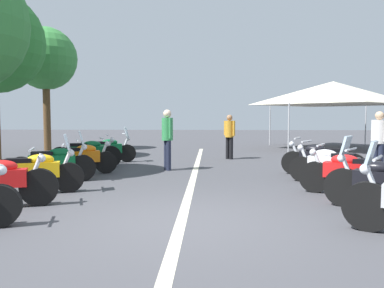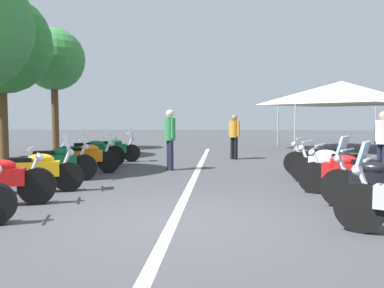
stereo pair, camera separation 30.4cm
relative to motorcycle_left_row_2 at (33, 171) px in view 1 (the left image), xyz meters
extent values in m
plane|color=#424247|center=(-1.97, -3.11, -0.46)|extent=(80.00, 80.00, 0.00)
cube|color=beige|center=(1.97, -3.11, -0.46)|extent=(18.27, 0.16, 0.01)
sphere|color=silver|center=(-2.33, -0.64, 0.34)|extent=(0.14, 0.14, 0.14)
cylinder|color=black|center=(-1.00, -0.57, -0.13)|extent=(0.34, 0.66, 0.65)
ellipsoid|color=red|center=(-1.19, -0.01, 0.25)|extent=(0.41, 0.58, 0.22)
cylinder|color=silver|center=(-1.02, -0.51, 0.17)|extent=(0.16, 0.30, 0.58)
cylinder|color=silver|center=(-1.04, -0.47, 0.53)|extent=(0.60, 0.24, 0.04)
sphere|color=silver|center=(-0.99, -0.62, 0.37)|extent=(0.14, 0.14, 0.14)
cylinder|color=black|center=(0.21, -0.65, -0.15)|extent=(0.32, 0.62, 0.61)
cube|color=#EAB214|center=(-0.01, 0.03, 0.03)|extent=(0.60, 1.12, 0.30)
ellipsoid|color=#EAB214|center=(0.04, -0.14, 0.23)|extent=(0.41, 0.57, 0.22)
cube|color=black|center=(-0.08, 0.24, 0.21)|extent=(0.40, 0.54, 0.12)
cylinder|color=silver|center=(0.19, -0.59, 0.15)|extent=(0.16, 0.30, 0.58)
cylinder|color=silver|center=(0.18, -0.55, 0.51)|extent=(0.60, 0.23, 0.04)
sphere|color=silver|center=(0.22, -0.70, 0.35)|extent=(0.14, 0.14, 0.14)
cylinder|color=silver|center=(0.03, 0.49, -0.24)|extent=(0.25, 0.55, 0.08)
cube|color=silver|center=(0.20, -0.63, 0.58)|extent=(0.38, 0.23, 0.32)
cylinder|color=black|center=(1.61, -0.47, -0.14)|extent=(0.36, 0.64, 0.63)
cylinder|color=black|center=(1.11, 0.80, -0.14)|extent=(0.36, 0.64, 0.63)
cube|color=#0C592D|center=(1.36, 0.16, 0.04)|extent=(0.64, 1.06, 0.30)
ellipsoid|color=#0C592D|center=(1.43, 0.00, 0.24)|extent=(0.43, 0.58, 0.22)
cube|color=black|center=(1.28, 0.37, 0.22)|extent=(0.42, 0.54, 0.12)
cylinder|color=silver|center=(1.59, -0.41, 0.16)|extent=(0.17, 0.30, 0.58)
cylinder|color=silver|center=(1.57, -0.37, 0.52)|extent=(0.59, 0.27, 0.04)
sphere|color=silver|center=(1.63, -0.51, 0.36)|extent=(0.14, 0.14, 0.14)
cylinder|color=silver|center=(1.38, 0.61, -0.24)|extent=(0.28, 0.54, 0.08)
cube|color=silver|center=(1.60, -0.45, 0.59)|extent=(0.38, 0.25, 0.32)
cylinder|color=black|center=(2.90, -0.69, -0.16)|extent=(0.36, 0.61, 0.60)
cylinder|color=black|center=(2.36, 0.59, -0.16)|extent=(0.36, 0.61, 0.60)
cube|color=orange|center=(2.63, -0.05, 0.02)|extent=(0.67, 1.08, 0.30)
ellipsoid|color=orange|center=(2.70, -0.21, 0.22)|extent=(0.44, 0.58, 0.22)
cube|color=black|center=(2.55, 0.15, 0.20)|extent=(0.43, 0.54, 0.12)
cylinder|color=silver|center=(2.88, -0.63, 0.14)|extent=(0.18, 0.29, 0.58)
cylinder|color=silver|center=(2.86, -0.59, 0.50)|extent=(0.59, 0.28, 0.04)
sphere|color=silver|center=(2.92, -0.73, 0.34)|extent=(0.14, 0.14, 0.14)
cylinder|color=silver|center=(2.64, 0.41, -0.25)|extent=(0.29, 0.54, 0.08)
cylinder|color=black|center=(4.24, -0.48, -0.13)|extent=(0.35, 0.66, 0.65)
cylinder|color=black|center=(3.76, 0.90, -0.13)|extent=(0.35, 0.66, 0.65)
cube|color=#0C592D|center=(4.00, 0.21, 0.05)|extent=(0.63, 1.14, 0.30)
ellipsoid|color=#0C592D|center=(4.06, 0.04, 0.25)|extent=(0.42, 0.58, 0.22)
cube|color=black|center=(3.93, 0.42, 0.23)|extent=(0.40, 0.54, 0.12)
cylinder|color=silver|center=(4.22, -0.42, 0.17)|extent=(0.16, 0.30, 0.58)
cylinder|color=silver|center=(4.21, -0.38, 0.53)|extent=(0.60, 0.24, 0.04)
sphere|color=silver|center=(4.26, -0.53, 0.37)|extent=(0.14, 0.14, 0.14)
cylinder|color=silver|center=(4.02, 0.69, -0.23)|extent=(0.26, 0.55, 0.08)
cylinder|color=black|center=(5.56, -0.70, -0.16)|extent=(0.35, 0.61, 0.60)
cylinder|color=black|center=(5.02, 0.71, -0.16)|extent=(0.35, 0.61, 0.60)
cube|color=#0C592D|center=(5.29, 0.01, 0.02)|extent=(0.67, 1.17, 0.30)
ellipsoid|color=#0C592D|center=(5.36, -0.16, 0.22)|extent=(0.43, 0.58, 0.22)
cube|color=black|center=(5.21, 0.21, 0.20)|extent=(0.41, 0.54, 0.12)
cylinder|color=silver|center=(5.54, -0.64, 0.14)|extent=(0.17, 0.30, 0.58)
cylinder|color=silver|center=(5.53, -0.61, 0.50)|extent=(0.59, 0.26, 0.04)
sphere|color=silver|center=(5.58, -0.75, 0.34)|extent=(0.14, 0.14, 0.14)
cylinder|color=silver|center=(5.30, 0.49, -0.25)|extent=(0.27, 0.54, 0.08)
cube|color=silver|center=(5.55, -0.68, 0.57)|extent=(0.38, 0.24, 0.32)
cylinder|color=black|center=(-2.27, -5.66, -0.12)|extent=(0.46, 0.65, 0.67)
cylinder|color=silver|center=(-2.30, -5.71, 0.18)|extent=(0.21, 0.28, 0.58)
cylinder|color=silver|center=(-2.33, -5.75, 0.54)|extent=(0.55, 0.35, 0.04)
sphere|color=silver|center=(-2.25, -5.62, 0.38)|extent=(0.14, 0.14, 0.14)
cube|color=silver|center=(-2.28, -5.68, 0.61)|extent=(0.37, 0.29, 0.32)
cylinder|color=black|center=(-0.81, -5.83, -0.13)|extent=(0.49, 0.62, 0.66)
ellipsoid|color=black|center=(-1.10, -6.26, 0.25)|extent=(0.51, 0.58, 0.22)
cylinder|color=silver|center=(-0.85, -5.88, 0.17)|extent=(0.22, 0.28, 0.58)
cylinder|color=silver|center=(-0.87, -5.91, 0.53)|extent=(0.54, 0.38, 0.04)
sphere|color=silver|center=(-0.78, -5.79, 0.37)|extent=(0.14, 0.14, 0.14)
cube|color=silver|center=(-0.82, -5.85, 0.60)|extent=(0.37, 0.30, 0.32)
cylinder|color=black|center=(0.43, -5.67, -0.14)|extent=(0.42, 0.62, 0.63)
cube|color=red|center=(0.08, -6.33, 0.04)|extent=(0.78, 1.13, 0.30)
ellipsoid|color=red|center=(0.17, -6.17, 0.24)|extent=(0.47, 0.58, 0.22)
cube|color=black|center=(-0.02, -6.52, 0.22)|extent=(0.45, 0.55, 0.12)
cylinder|color=silver|center=(0.40, -5.72, 0.16)|extent=(0.20, 0.29, 0.58)
cylinder|color=silver|center=(0.38, -5.76, 0.52)|extent=(0.57, 0.33, 0.04)
sphere|color=silver|center=(0.45, -5.62, 0.36)|extent=(0.14, 0.14, 0.14)
cylinder|color=silver|center=(-0.29, -6.64, -0.24)|extent=(0.33, 0.52, 0.08)
cylinder|color=black|center=(1.79, -5.72, -0.16)|extent=(0.45, 0.58, 0.61)
cylinder|color=black|center=(0.99, -6.94, -0.16)|extent=(0.45, 0.58, 0.61)
cube|color=white|center=(1.39, -6.33, 0.02)|extent=(0.84, 1.08, 0.30)
ellipsoid|color=white|center=(1.49, -6.18, 0.22)|extent=(0.50, 0.58, 0.22)
cube|color=black|center=(1.27, -6.51, 0.20)|extent=(0.48, 0.54, 0.12)
cylinder|color=silver|center=(1.76, -5.77, 0.14)|extent=(0.22, 0.28, 0.58)
cylinder|color=silver|center=(1.74, -5.81, 0.50)|extent=(0.54, 0.37, 0.04)
sphere|color=silver|center=(1.82, -5.68, 0.34)|extent=(0.14, 0.14, 0.14)
cylinder|color=silver|center=(1.00, -6.60, -0.25)|extent=(0.37, 0.50, 0.08)
cylinder|color=black|center=(2.99, -5.77, -0.15)|extent=(0.39, 0.62, 0.62)
cylinder|color=black|center=(2.35, -7.13, -0.15)|extent=(0.39, 0.62, 0.62)
cube|color=black|center=(2.67, -6.45, 0.03)|extent=(0.74, 1.15, 0.30)
ellipsoid|color=black|center=(2.75, -6.28, 0.23)|extent=(0.46, 0.58, 0.22)
cube|color=black|center=(2.58, -6.65, 0.21)|extent=(0.44, 0.55, 0.12)
cylinder|color=silver|center=(2.97, -5.82, 0.15)|extent=(0.19, 0.29, 0.58)
cylinder|color=silver|center=(2.95, -5.86, 0.51)|extent=(0.58, 0.30, 0.04)
sphere|color=silver|center=(3.02, -5.72, 0.35)|extent=(0.14, 0.14, 0.14)
cylinder|color=silver|center=(2.32, -6.78, -0.24)|extent=(0.31, 0.53, 0.08)
cube|color=orange|center=(2.82, 1.24, -0.44)|extent=(0.36, 0.36, 0.03)
cone|color=orange|center=(2.82, 1.24, -0.14)|extent=(0.26, 0.26, 0.60)
cylinder|color=white|center=(2.82, 1.24, -0.12)|extent=(0.19, 0.19, 0.07)
cylinder|color=#1E2338|center=(3.68, -2.26, -0.03)|extent=(0.14, 0.14, 0.86)
cylinder|color=#1E2338|center=(3.52, -2.34, -0.03)|extent=(0.14, 0.14, 0.86)
cylinder|color=#338C4C|center=(3.60, -2.30, 0.73)|extent=(0.32, 0.32, 0.65)
cylinder|color=#338C4C|center=(3.80, -2.20, 0.76)|extent=(0.09, 0.09, 0.58)
cylinder|color=#338C4C|center=(3.41, -2.40, 0.76)|extent=(0.09, 0.09, 0.58)
sphere|color=beige|center=(3.60, -2.30, 1.17)|extent=(0.23, 0.23, 0.23)
cylinder|color=#1E2338|center=(2.86, -8.01, -0.04)|extent=(0.14, 0.14, 0.83)
cylinder|color=#1E2338|center=(3.02, -7.95, -0.04)|extent=(0.14, 0.14, 0.83)
cylinder|color=silver|center=(2.94, -7.98, 0.69)|extent=(0.32, 0.32, 0.62)
cylinder|color=silver|center=(3.15, -7.90, 0.72)|extent=(0.09, 0.09, 0.56)
sphere|color=#D8AD84|center=(2.94, -7.98, 1.11)|extent=(0.23, 0.23, 0.23)
cylinder|color=black|center=(6.59, -4.29, -0.06)|extent=(0.14, 0.14, 0.80)
cylinder|color=black|center=(6.72, -4.17, -0.06)|extent=(0.14, 0.14, 0.80)
cylinder|color=orange|center=(6.65, -4.23, 0.64)|extent=(0.32, 0.32, 0.60)
cylinder|color=orange|center=(6.49, -4.38, 0.67)|extent=(0.09, 0.09, 0.54)
cylinder|color=orange|center=(6.81, -4.08, 0.67)|extent=(0.09, 0.09, 0.54)
sphere|color=#9E704C|center=(6.65, -4.23, 1.05)|extent=(0.22, 0.22, 0.22)
cylinder|color=brown|center=(9.93, 3.89, 1.13)|extent=(0.32, 0.32, 3.18)
sphere|color=#38843D|center=(9.93, 3.89, 3.70)|extent=(2.80, 2.80, 2.80)
pyramid|color=beige|center=(11.27, -9.31, 2.19)|extent=(5.65, 5.65, 1.10)
cylinder|color=#B2B2B7|center=(13.81, -6.77, 0.59)|extent=(0.06, 0.06, 2.10)
cylinder|color=#B2B2B7|center=(13.81, -11.85, 0.59)|extent=(0.06, 0.06, 2.10)
cylinder|color=#B2B2B7|center=(8.72, -6.77, 0.59)|extent=(0.06, 0.06, 2.10)
camera|label=1|loc=(-7.59, -3.53, 1.09)|focal=36.67mm
camera|label=2|loc=(-7.59, -3.84, 1.09)|focal=36.67mm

